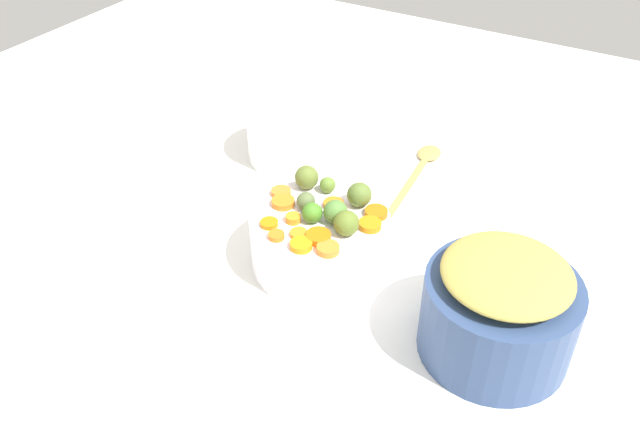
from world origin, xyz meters
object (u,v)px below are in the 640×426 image
object	(u,v)px
serving_bowl_carrots	(320,240)
metal_pot	(498,317)
wooden_spoon	(420,167)
casserole_dish	(291,133)

from	to	relation	value
serving_bowl_carrots	metal_pot	xyz separation A→B (m)	(-0.32, 0.04, 0.02)
metal_pot	wooden_spoon	xyz separation A→B (m)	(0.29, -0.40, -0.06)
serving_bowl_carrots	casserole_dish	bearing A→B (deg)	-49.70
serving_bowl_carrots	metal_pot	bearing A→B (deg)	172.89
wooden_spoon	casserole_dish	xyz separation A→B (m)	(0.26, 0.09, 0.05)
metal_pot	wooden_spoon	distance (m)	0.50
metal_pot	casserole_dish	world-z (taller)	metal_pot
metal_pot	wooden_spoon	world-z (taller)	metal_pot
wooden_spoon	serving_bowl_carrots	bearing A→B (deg)	84.77
casserole_dish	metal_pot	bearing A→B (deg)	150.64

